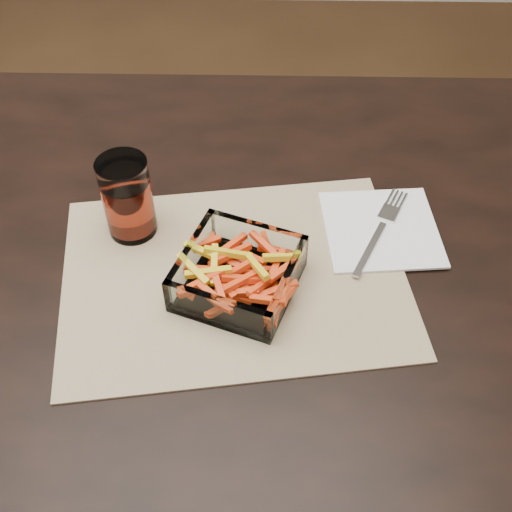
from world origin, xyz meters
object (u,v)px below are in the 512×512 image
object	(u,v)px
tumbler	(128,200)
glass_bowl	(238,276)
dining_table	(148,298)
fork	(381,228)

from	to	relation	value
tumbler	glass_bowl	bearing A→B (deg)	-34.05
dining_table	tumbler	distance (m)	0.16
dining_table	fork	bearing A→B (deg)	9.61
dining_table	tumbler	bearing A→B (deg)	106.01
dining_table	glass_bowl	bearing A→B (deg)	-19.75
glass_bowl	tumbler	world-z (taller)	tumbler
glass_bowl	tumbler	distance (m)	0.19
glass_bowl	dining_table	bearing A→B (deg)	160.25
fork	glass_bowl	bearing A→B (deg)	-125.85
tumbler	fork	bearing A→B (deg)	0.40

